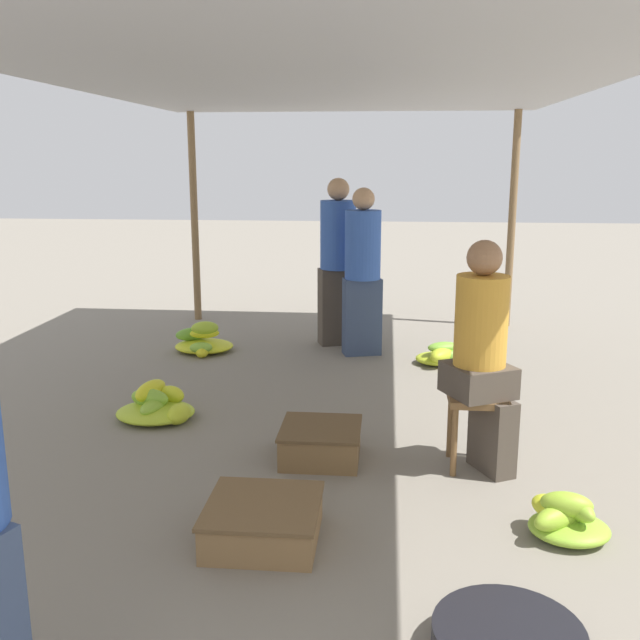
% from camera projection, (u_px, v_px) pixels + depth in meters
% --- Properties ---
extents(canopy_post_back_left, '(0.08, 0.08, 2.29)m').
position_uv_depth(canopy_post_back_left, '(194.00, 218.00, 7.89)').
color(canopy_post_back_left, olive).
rests_on(canopy_post_back_left, ground).
extents(canopy_post_back_right, '(0.08, 0.08, 2.29)m').
position_uv_depth(canopy_post_back_right, '(512.00, 221.00, 7.57)').
color(canopy_post_back_right, olive).
rests_on(canopy_post_back_right, ground).
extents(canopy_tarp, '(3.85, 6.80, 0.04)m').
position_uv_depth(canopy_tarp, '(324.00, 72.00, 4.37)').
color(canopy_tarp, '#B2B2B7').
rests_on(canopy_tarp, canopy_post_front_left).
extents(stool, '(0.34, 0.34, 0.45)m').
position_uv_depth(stool, '(477.00, 409.00, 4.16)').
color(stool, brown).
rests_on(stool, ground).
extents(vendor_seated, '(0.46, 0.46, 1.35)m').
position_uv_depth(vendor_seated, '(483.00, 352.00, 4.07)').
color(vendor_seated, '#4C4238').
rests_on(vendor_seated, ground).
extents(banana_pile_left_0, '(0.55, 0.54, 0.24)m').
position_uv_depth(banana_pile_left_0, '(158.00, 407.00, 5.02)').
color(banana_pile_left_0, yellow).
rests_on(banana_pile_left_0, ground).
extents(banana_pile_left_1, '(0.57, 0.57, 0.29)m').
position_uv_depth(banana_pile_left_1, '(203.00, 343.00, 6.74)').
color(banana_pile_left_1, yellow).
rests_on(banana_pile_left_1, ground).
extents(banana_pile_right_0, '(0.41, 0.34, 0.24)m').
position_uv_depth(banana_pile_right_0, '(566.00, 519.00, 3.42)').
color(banana_pile_right_0, '#CAD528').
rests_on(banana_pile_right_0, ground).
extents(banana_pile_right_1, '(0.47, 0.43, 0.21)m').
position_uv_depth(banana_pile_right_1, '(442.00, 356.00, 6.32)').
color(banana_pile_right_1, '#BCD02A').
rests_on(banana_pile_right_1, ground).
extents(crate_near, '(0.54, 0.54, 0.19)m').
position_uv_depth(crate_near, '(263.00, 522.00, 3.40)').
color(crate_near, olive).
rests_on(crate_near, ground).
extents(crate_mid, '(0.48, 0.48, 0.21)m').
position_uv_depth(crate_mid, '(321.00, 443.00, 4.33)').
color(crate_mid, brown).
rests_on(crate_mid, ground).
extents(shopper_walking_mid, '(0.44, 0.44, 1.62)m').
position_uv_depth(shopper_walking_mid, '(338.00, 260.00, 6.88)').
color(shopper_walking_mid, '#4C4238').
rests_on(shopper_walking_mid, ground).
extents(shopper_walking_far, '(0.40, 0.40, 1.54)m').
position_uv_depth(shopper_walking_far, '(363.00, 270.00, 6.51)').
color(shopper_walking_far, '#384766').
rests_on(shopper_walking_far, ground).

